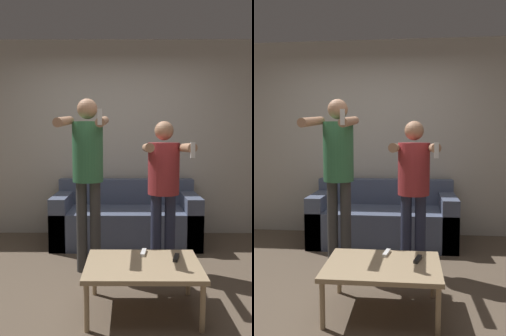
# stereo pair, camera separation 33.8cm
# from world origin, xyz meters

# --- Properties ---
(ground_plane) EXTENTS (14.00, 14.00, 0.00)m
(ground_plane) POSITION_xyz_m (0.00, 0.00, 0.00)
(ground_plane) COLOR brown
(wall_back) EXTENTS (6.40, 0.06, 2.70)m
(wall_back) POSITION_xyz_m (0.00, 1.87, 1.35)
(wall_back) COLOR #B7B2A8
(wall_back) RESTS_ON ground_plane
(couch) EXTENTS (1.84, 0.79, 0.80)m
(couch) POSITION_xyz_m (0.15, 1.44, 0.29)
(couch) COLOR #4C5670
(couch) RESTS_ON ground_plane
(person_standing_left) EXTENTS (0.43, 0.77, 1.76)m
(person_standing_left) POSITION_xyz_m (-0.23, 0.49, 1.11)
(person_standing_left) COLOR #383838
(person_standing_left) RESTS_ON ground_plane
(person_standing_right) EXTENTS (0.44, 0.73, 1.54)m
(person_standing_right) POSITION_xyz_m (0.53, 0.49, 0.96)
(person_standing_right) COLOR #282D47
(person_standing_right) RESTS_ON ground_plane
(coffee_table) EXTENTS (0.90, 0.63, 0.39)m
(coffee_table) POSITION_xyz_m (0.29, -0.27, 0.36)
(coffee_table) COLOR tan
(coffee_table) RESTS_ON ground_plane
(remote_near) EXTENTS (0.08, 0.15, 0.02)m
(remote_near) POSITION_xyz_m (0.56, -0.17, 0.41)
(remote_near) COLOR black
(remote_near) RESTS_ON coffee_table
(remote_far) EXTENTS (0.06, 0.15, 0.02)m
(remote_far) POSITION_xyz_m (0.30, -0.06, 0.41)
(remote_far) COLOR white
(remote_far) RESTS_ON coffee_table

